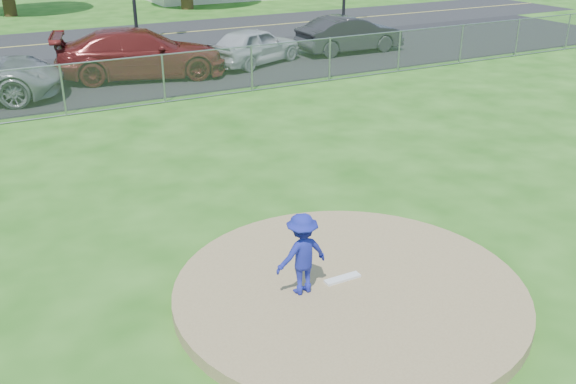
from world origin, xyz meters
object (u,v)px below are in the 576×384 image
object	(u,v)px
pitcher	(302,254)
parked_car_charcoal	(350,34)
parked_car_pearl	(254,46)
parked_car_darkred	(141,54)

from	to	relation	value
pitcher	parked_car_charcoal	xyz separation A→B (m)	(11.15, 15.74, -0.08)
pitcher	parked_car_charcoal	bearing A→B (deg)	-127.88
parked_car_pearl	parked_car_charcoal	distance (m)	4.59
pitcher	parked_car_pearl	xyz separation A→B (m)	(6.57, 15.49, -0.11)
pitcher	parked_car_darkred	xyz separation A→B (m)	(2.07, 15.37, 0.03)
parked_car_darkred	parked_car_charcoal	xyz separation A→B (m)	(9.08, 0.37, -0.11)
parked_car_darkred	parked_car_pearl	world-z (taller)	parked_car_darkred
parked_car_charcoal	pitcher	bearing A→B (deg)	144.76
parked_car_darkred	parked_car_charcoal	size ratio (longest dim) A/B	1.30
pitcher	parked_car_charcoal	size ratio (longest dim) A/B	0.28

